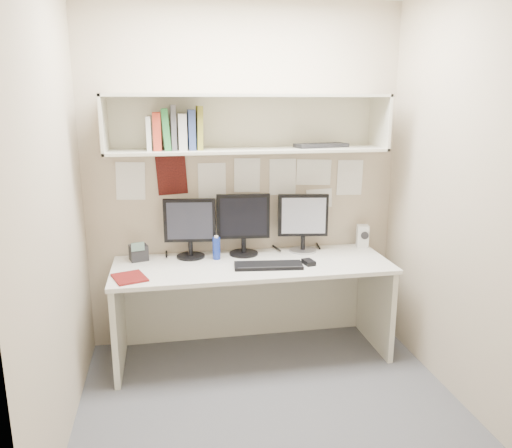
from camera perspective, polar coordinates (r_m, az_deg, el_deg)
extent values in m
cube|color=#4D4E53|center=(3.38, 1.64, -19.76)|extent=(2.40, 2.00, 0.01)
cube|color=tan|center=(3.84, -1.34, 5.30)|extent=(2.40, 0.02, 2.60)
cube|color=tan|center=(1.94, 8.06, -3.44)|extent=(2.40, 0.02, 2.60)
cube|color=tan|center=(2.87, -22.28, 1.35)|extent=(0.02, 2.00, 2.60)
cube|color=tan|center=(3.33, 22.44, 2.94)|extent=(0.02, 2.00, 2.60)
cube|color=silver|center=(3.63, -0.38, -4.71)|extent=(2.00, 0.70, 0.03)
cube|color=beige|center=(4.06, -1.19, -8.13)|extent=(1.96, 0.02, 0.70)
cube|color=beige|center=(3.62, -0.86, 8.45)|extent=(2.00, 0.38, 0.02)
cube|color=beige|center=(3.61, -0.89, 14.47)|extent=(2.00, 0.38, 0.02)
cube|color=beige|center=(3.79, -1.34, 11.56)|extent=(2.00, 0.02, 0.40)
cube|color=beige|center=(3.58, -16.99, 10.85)|extent=(0.02, 0.38, 0.40)
cube|color=beige|center=(3.90, 13.92, 11.24)|extent=(0.02, 0.38, 0.40)
cylinder|color=black|center=(3.79, -7.46, -3.68)|extent=(0.21, 0.21, 0.02)
cylinder|color=black|center=(3.77, -7.49, -2.80)|extent=(0.03, 0.03, 0.11)
cube|color=black|center=(3.73, -7.60, 0.42)|extent=(0.38, 0.08, 0.32)
cube|color=black|center=(3.71, -7.58, 0.35)|extent=(0.33, 0.04, 0.28)
cylinder|color=black|center=(3.83, -1.41, -3.37)|extent=(0.22, 0.22, 0.02)
cylinder|color=black|center=(3.81, -1.42, -2.47)|extent=(0.04, 0.04, 0.11)
cube|color=black|center=(3.76, -1.47, 0.88)|extent=(0.40, 0.07, 0.34)
cube|color=black|center=(3.74, -1.42, 0.81)|extent=(0.35, 0.04, 0.29)
cylinder|color=#A5A5AA|center=(3.92, 5.35, -3.00)|extent=(0.21, 0.21, 0.02)
cylinder|color=black|center=(3.91, 5.37, -2.15)|extent=(0.03, 0.03, 0.11)
cube|color=black|center=(3.86, 5.40, 1.00)|extent=(0.39, 0.10, 0.33)
cube|color=silver|center=(3.84, 5.48, 0.94)|extent=(0.33, 0.06, 0.28)
cube|color=black|center=(3.54, 1.42, -4.77)|extent=(0.50, 0.22, 0.02)
cube|color=black|center=(3.61, 6.02, -4.37)|extent=(0.09, 0.12, 0.03)
cube|color=silver|center=(4.09, 12.06, -1.36)|extent=(0.11, 0.11, 0.18)
cylinder|color=black|center=(4.05, 12.33, -1.29)|extent=(0.06, 0.02, 0.06)
cylinder|color=navy|center=(3.71, -4.55, -2.80)|extent=(0.06, 0.06, 0.16)
cylinder|color=white|center=(3.68, -4.57, -1.49)|extent=(0.03, 0.03, 0.02)
cube|color=#5F1110|center=(3.42, -14.25, -5.96)|extent=(0.26, 0.29, 0.01)
cube|color=black|center=(3.77, -13.26, -3.22)|extent=(0.15, 0.13, 0.12)
cube|color=#4C6659|center=(3.70, -13.35, -2.54)|extent=(0.09, 0.03, 0.06)
cube|color=silver|center=(3.57, -12.14, 10.10)|extent=(0.03, 0.19, 0.23)
cube|color=#BD3723|center=(3.57, -11.24, 10.35)|extent=(0.05, 0.19, 0.26)
cube|color=#277736|center=(3.57, -10.25, 10.59)|extent=(0.04, 0.19, 0.28)
cube|color=#4B4B50|center=(3.57, -9.40, 10.83)|extent=(0.03, 0.19, 0.31)
cube|color=beige|center=(3.57, -8.43, 10.39)|extent=(0.06, 0.19, 0.25)
cube|color=navy|center=(3.58, -7.38, 10.63)|extent=(0.05, 0.19, 0.27)
cube|color=olive|center=(3.58, -6.49, 10.86)|extent=(0.04, 0.19, 0.30)
cube|color=black|center=(3.76, 7.46, 8.90)|extent=(0.41, 0.22, 0.03)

